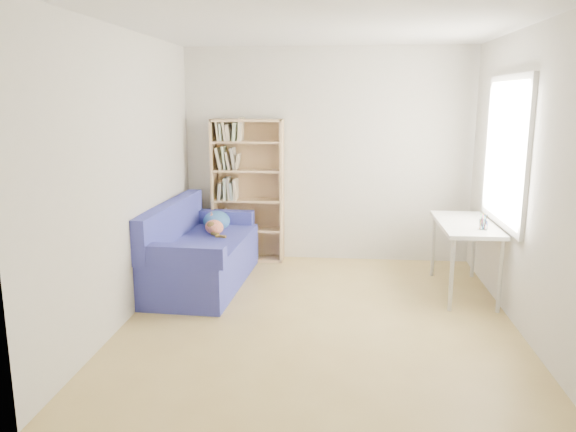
{
  "coord_description": "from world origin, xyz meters",
  "views": [
    {
      "loc": [
        0.17,
        -4.89,
        2.0
      ],
      "look_at": [
        -0.34,
        0.52,
        0.85
      ],
      "focal_mm": 35.0,
      "sensor_mm": 36.0,
      "label": 1
    }
  ],
  "objects_px": {
    "desk": "(466,230)",
    "bookshelf": "(248,196)",
    "sofa": "(200,254)",
    "pen_cup": "(483,223)"
  },
  "relations": [
    {
      "from": "desk",
      "to": "sofa",
      "type": "bearing_deg",
      "value": 179.34
    },
    {
      "from": "sofa",
      "to": "pen_cup",
      "type": "distance_m",
      "value": 2.95
    },
    {
      "from": "sofa",
      "to": "desk",
      "type": "xyz_separation_m",
      "value": [
        2.8,
        -0.03,
        0.34
      ]
    },
    {
      "from": "desk",
      "to": "bookshelf",
      "type": "bearing_deg",
      "value": 157.52
    },
    {
      "from": "sofa",
      "to": "desk",
      "type": "bearing_deg",
      "value": 2.21
    },
    {
      "from": "bookshelf",
      "to": "desk",
      "type": "distance_m",
      "value": 2.62
    },
    {
      "from": "bookshelf",
      "to": "desk",
      "type": "height_order",
      "value": "bookshelf"
    },
    {
      "from": "sofa",
      "to": "bookshelf",
      "type": "height_order",
      "value": "bookshelf"
    },
    {
      "from": "sofa",
      "to": "desk",
      "type": "relative_size",
      "value": 1.56
    },
    {
      "from": "sofa",
      "to": "pen_cup",
      "type": "height_order",
      "value": "pen_cup"
    }
  ]
}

